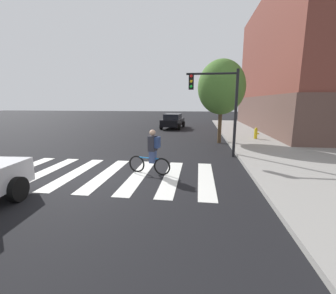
# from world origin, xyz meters

# --- Properties ---
(ground_plane) EXTENTS (120.00, 120.00, 0.00)m
(ground_plane) POSITION_xyz_m (0.00, 0.00, 0.00)
(ground_plane) COLOR black
(crosswalk_stripes) EXTENTS (9.20, 3.97, 0.01)m
(crosswalk_stripes) POSITION_xyz_m (-0.45, 0.00, 0.01)
(crosswalk_stripes) COLOR silver
(crosswalk_stripes) RESTS_ON ground
(sedan_mid) EXTENTS (2.32, 4.46, 1.49)m
(sedan_mid) POSITION_xyz_m (0.93, 15.58, 0.77)
(sedan_mid) COLOR black
(sedan_mid) RESTS_ON ground
(cyclist) EXTENTS (1.68, 0.46, 1.69)m
(cyclist) POSITION_xyz_m (1.88, 0.28, 0.84)
(cyclist) COLOR black
(cyclist) RESTS_ON ground
(traffic_light_near) EXTENTS (2.47, 0.28, 4.20)m
(traffic_light_near) POSITION_xyz_m (4.50, 3.56, 2.86)
(traffic_light_near) COLOR black
(traffic_light_near) RESTS_ON ground
(fire_hydrant) EXTENTS (0.33, 0.22, 0.78)m
(fire_hydrant) POSITION_xyz_m (7.57, 8.65, 0.53)
(fire_hydrant) COLOR gold
(fire_hydrant) RESTS_ON sidewalk
(street_tree_near) EXTENTS (3.00, 3.00, 5.34)m
(street_tree_near) POSITION_xyz_m (4.96, 7.44, 3.60)
(street_tree_near) COLOR #4C3823
(street_tree_near) RESTS_ON ground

